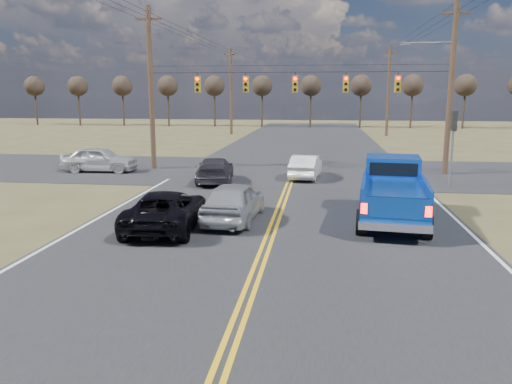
# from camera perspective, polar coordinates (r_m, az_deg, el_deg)

# --- Properties ---
(ground) EXTENTS (160.00, 160.00, 0.00)m
(ground) POSITION_cam_1_polar(r_m,az_deg,el_deg) (13.62, 0.10, -9.13)
(ground) COLOR brown
(ground) RESTS_ON ground
(road_main) EXTENTS (14.00, 120.00, 0.02)m
(road_main) POSITION_cam_1_polar(r_m,az_deg,el_deg) (23.21, 3.26, -0.61)
(road_main) COLOR #28282B
(road_main) RESTS_ON ground
(road_cross) EXTENTS (120.00, 12.00, 0.02)m
(road_cross) POSITION_cam_1_polar(r_m,az_deg,el_deg) (31.07, 4.36, 2.37)
(road_cross) COLOR #28282B
(road_cross) RESTS_ON ground
(signal_gantry) EXTENTS (19.60, 4.83, 10.00)m
(signal_gantry) POSITION_cam_1_polar(r_m,az_deg,el_deg) (30.48, 5.44, 11.74)
(signal_gantry) COLOR #473323
(signal_gantry) RESTS_ON ground
(utility_poles) EXTENTS (19.60, 58.32, 10.00)m
(utility_poles) POSITION_cam_1_polar(r_m,az_deg,el_deg) (29.72, 4.40, 12.09)
(utility_poles) COLOR #473323
(utility_poles) RESTS_ON ground
(treeline) EXTENTS (87.00, 117.80, 7.40)m
(treeline) POSITION_cam_1_polar(r_m,az_deg,el_deg) (39.68, 5.22, 12.52)
(treeline) COLOR #33261C
(treeline) RESTS_ON ground
(pickup_truck) EXTENTS (2.95, 6.33, 2.30)m
(pickup_truck) POSITION_cam_1_polar(r_m,az_deg,el_deg) (19.32, 15.36, -0.01)
(pickup_truck) COLOR black
(pickup_truck) RESTS_ON ground
(silver_suv) EXTENTS (2.04, 4.55, 1.52)m
(silver_suv) POSITION_cam_1_polar(r_m,az_deg,el_deg) (18.73, -2.55, -1.08)
(silver_suv) COLOR #9C9FA4
(silver_suv) RESTS_ON ground
(black_suv) EXTENTS (2.64, 5.11, 1.38)m
(black_suv) POSITION_cam_1_polar(r_m,az_deg,el_deg) (17.96, -10.25, -2.01)
(black_suv) COLOR black
(black_suv) RESTS_ON ground
(white_car_queue) EXTENTS (1.82, 4.20, 1.34)m
(white_car_queue) POSITION_cam_1_polar(r_m,az_deg,el_deg) (28.47, 5.71, 2.91)
(white_car_queue) COLOR silver
(white_car_queue) RESTS_ON ground
(dgrey_car_queue) EXTENTS (2.48, 4.83, 1.34)m
(dgrey_car_queue) POSITION_cam_1_polar(r_m,az_deg,el_deg) (27.13, -4.70, 2.52)
(dgrey_car_queue) COLOR #313035
(dgrey_car_queue) RESTS_ON ground
(cross_car_west) EXTENTS (2.05, 4.64, 1.55)m
(cross_car_west) POSITION_cam_1_polar(r_m,az_deg,el_deg) (32.16, -17.45, 3.59)
(cross_car_west) COLOR #BBBBBB
(cross_car_west) RESTS_ON ground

